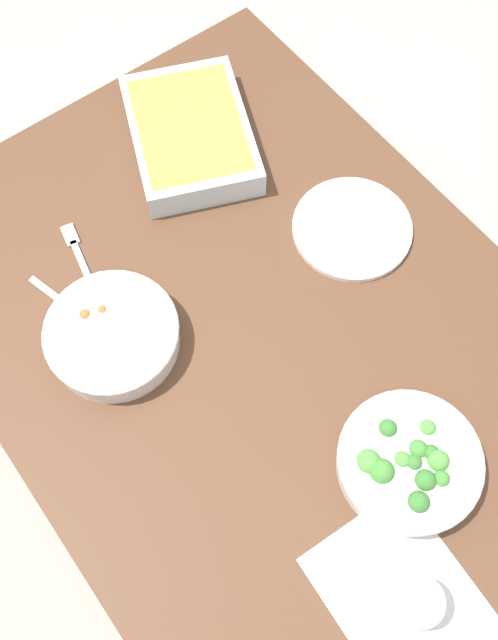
# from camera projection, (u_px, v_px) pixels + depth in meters

# --- Properties ---
(ground_plane) EXTENTS (6.00, 6.00, 0.00)m
(ground_plane) POSITION_uv_depth(u_px,v_px,m) (249.00, 436.00, 1.90)
(ground_plane) COLOR #B2A899
(dining_table) EXTENTS (1.20, 0.90, 0.74)m
(dining_table) POSITION_uv_depth(u_px,v_px,m) (249.00, 340.00, 1.31)
(dining_table) COLOR brown
(dining_table) RESTS_ON ground_plane
(placemat) EXTENTS (0.29, 0.22, 0.00)m
(placemat) POSITION_uv_depth(u_px,v_px,m) (407.00, 604.00, 1.03)
(placemat) COLOR silver
(placemat) RESTS_ON dining_table
(stew_bowl) EXTENTS (0.23, 0.23, 0.06)m
(stew_bowl) POSITION_uv_depth(u_px,v_px,m) (113.00, 335.00, 1.18)
(stew_bowl) COLOR silver
(stew_bowl) RESTS_ON dining_table
(broccoli_bowl) EXTENTS (0.23, 0.23, 0.07)m
(broccoli_bowl) POSITION_uv_depth(u_px,v_px,m) (408.00, 463.00, 1.09)
(broccoli_bowl) COLOR silver
(broccoli_bowl) RESTS_ON dining_table
(baking_dish) EXTENTS (0.36, 0.32, 0.06)m
(baking_dish) POSITION_uv_depth(u_px,v_px,m) (190.00, 134.00, 1.36)
(baking_dish) COLOR silver
(baking_dish) RESTS_ON dining_table
(drink_cup) EXTENTS (0.07, 0.07, 0.08)m
(drink_cup) POSITION_uv_depth(u_px,v_px,m) (412.00, 603.00, 1.00)
(drink_cup) COLOR #B2BCC6
(drink_cup) RESTS_ON dining_table
(side_plate) EXTENTS (0.22, 0.22, 0.01)m
(side_plate) POSITION_uv_depth(u_px,v_px,m) (352.00, 228.00, 1.30)
(side_plate) COLOR white
(side_plate) RESTS_ON dining_table
(spoon_by_stew) EXTENTS (0.17, 0.06, 0.01)m
(spoon_by_stew) POSITION_uv_depth(u_px,v_px,m) (78.00, 313.00, 1.23)
(spoon_by_stew) COLOR silver
(spoon_by_stew) RESTS_ON dining_table
(fork_on_table) EXTENTS (0.18, 0.05, 0.01)m
(fork_on_table) POSITION_uv_depth(u_px,v_px,m) (80.00, 258.00, 1.28)
(fork_on_table) COLOR silver
(fork_on_table) RESTS_ON dining_table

